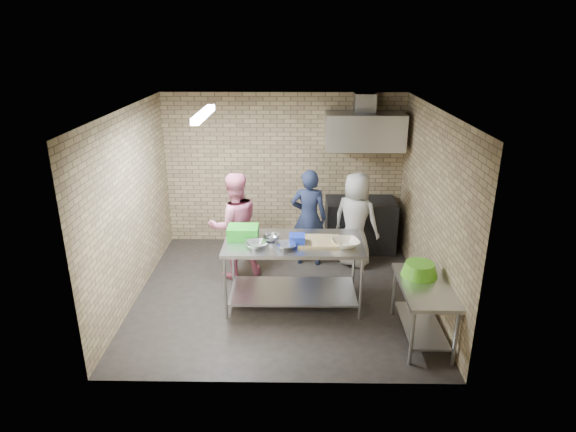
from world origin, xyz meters
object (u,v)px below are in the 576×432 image
Objects in this scene: blue_tub at (297,240)px; woman_white at (356,220)px; side_counter at (422,311)px; man_navy at (309,218)px; bottle_green at (389,134)px; woman_pink at (235,226)px; prep_table at (293,273)px; stove at (360,225)px; green_basin at (420,269)px; green_crate at (243,232)px; bottle_red at (366,133)px.

woman_white is at bearing 55.16° from blue_tub.
side_counter is 2.58m from man_navy.
bottle_green is 0.09× the size of man_navy.
side_counter is 0.71× the size of woman_pink.
prep_table is 3.11m from bottle_green.
stove is 2.57m from green_basin.
woman_pink is at bearing 136.75° from prep_table.
prep_table reaches higher than stove.
side_counter is at bearing -85.43° from green_basin.
blue_tub is (0.05, -0.10, 0.54)m from prep_table.
green_basin is 0.28× the size of man_navy.
blue_tub reaches higher than stove.
prep_table is at bearing 81.99° from woman_white.
woman_pink reaches higher than side_counter.
bottle_green is 0.09× the size of woman_pink.
green_crate is (-0.70, 0.12, 0.56)m from prep_table.
stove is 5.68× the size of blue_tub.
blue_tub is at bearing -119.05° from stove.
green_basin is (-0.02, 0.25, 0.46)m from side_counter.
bottle_red is (1.17, 2.26, 1.01)m from blue_tub.
blue_tub is 1.63m from green_basin.
bottle_green reaches higher than green_basin.
green_crate is at bearing -136.14° from stove.
man_navy is (0.25, 1.30, 0.33)m from prep_table.
bottle_green is (0.45, 0.24, 1.57)m from stove.
green_basin is 0.29× the size of woman_white.
bottle_green is (1.62, 2.16, 1.54)m from prep_table.
woman_pink is (-2.08, -1.06, 0.39)m from stove.
woman_white is (-0.16, -0.64, 0.34)m from stove.
prep_table is 1.18× the size of man_navy.
green_crate is at bearing -138.72° from bottle_green.
man_navy is at bearing -148.18° from bottle_green.
man_navy is 1.03× the size of woman_white.
stove is 0.71× the size of woman_pink.
man_navy reaches higher than green_basin.
side_counter is 0.52m from green_basin.
bottle_green is at bearing 90.00° from side_counter.
green_crate reaches higher than stove.
green_crate is 2.00× the size of blue_tub.
prep_table is 1.58× the size of stove.
green_crate reaches higher than side_counter.
bottle_red is at bearing -132.95° from man_navy.
side_counter is 0.76× the size of woman_white.
bottle_red is at bearing -73.30° from woman_white.
stove reaches higher than side_counter.
stove is 0.74m from woman_white.
green_crate is 1.53m from man_navy.
stove is at bearing -151.93° from bottle_green.
side_counter is 2.61× the size of green_basin.
blue_tub is at bearing -124.83° from bottle_green.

